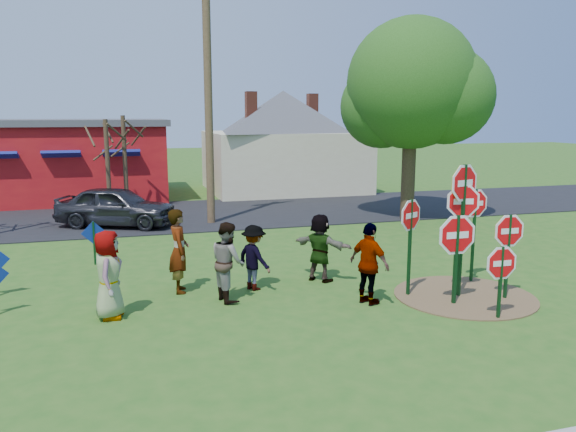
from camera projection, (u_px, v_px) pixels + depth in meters
name	position (u px, v px, depth m)	size (l,w,h in m)	color
ground	(264.00, 301.00, 12.63)	(120.00, 120.00, 0.00)	#285919
road	(199.00, 214.00, 23.49)	(120.00, 7.50, 0.04)	black
dirt_patch	(464.00, 296.00, 12.91)	(3.20, 3.20, 0.03)	brown
red_building	(70.00, 159.00, 27.78)	(9.40, 7.69, 3.90)	maroon
cream_house	(283.00, 137.00, 30.62)	(9.40, 9.40, 6.50)	beige
stop_sign_a	(457.00, 241.00, 12.14)	(1.19, 0.08, 2.16)	#0F3A18
stop_sign_b	(464.00, 196.00, 12.51)	(1.09, 0.38, 3.20)	#0F3A18
stop_sign_c	(462.00, 214.00, 12.62)	(1.02, 0.24, 2.73)	#0F3A18
stop_sign_d	(475.00, 212.00, 13.74)	(0.96, 0.10, 2.47)	#0F3A18
stop_sign_e	(501.00, 268.00, 11.32)	(0.94, 0.06, 1.65)	#0F3A18
stop_sign_f	(509.00, 236.00, 12.50)	(1.01, 0.07, 2.09)	#0F3A18
stop_sign_g	(410.00, 225.00, 12.69)	(0.88, 0.47, 2.38)	#0F3A18
blue_diamond_d	(94.00, 238.00, 15.55)	(0.66, 0.13, 1.24)	#0F3A18
person_a	(108.00, 275.00, 11.42)	(0.90, 0.58, 1.84)	#3C4996
person_b	(179.00, 251.00, 13.10)	(0.72, 0.47, 1.98)	#256A54
person_c	(228.00, 261.00, 12.54)	(0.87, 0.68, 1.79)	brown
person_d	(254.00, 258.00, 13.32)	(1.01, 0.58, 1.57)	#2E2D32
person_e	(369.00, 264.00, 12.26)	(1.07, 0.44, 1.82)	#4F2F60
person_f	(320.00, 248.00, 14.01)	(1.59, 0.51, 1.71)	#265B2F
suv	(116.00, 206.00, 20.77)	(1.76, 4.37, 1.49)	#303136
utility_pole	(208.00, 88.00, 20.71)	(2.27, 0.92, 9.68)	#4C3823
leafy_tree	(414.00, 91.00, 21.60)	(5.50, 5.02, 7.81)	#382819
bare_tree_east	(124.00, 150.00, 23.56)	(1.80, 1.80, 4.10)	#382819
bare_tree_extra	(107.00, 154.00, 22.74)	(1.80, 1.80, 3.95)	#382819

